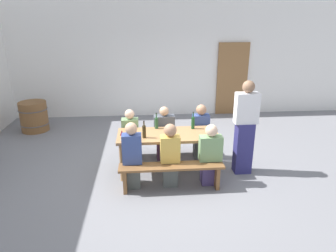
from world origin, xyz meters
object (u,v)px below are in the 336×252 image
seated_guest_far_0 (131,136)px  wine_glass_2 (133,135)px  wooden_door (232,79)px  standing_host (245,129)px  wine_bottle_0 (156,123)px  seated_guest_near_1 (170,156)px  seated_guest_far_2 (200,132)px  seated_guest_far_1 (164,135)px  wine_bottle_2 (144,131)px  seated_guest_near_0 (132,156)px  bench_near (171,171)px  wine_bottle_1 (193,122)px  bench_far (165,140)px  wine_glass_0 (122,133)px  tasting_table (168,138)px  wine_barrel (34,116)px  wine_glass_1 (209,126)px  seated_guest_near_2 (210,156)px

seated_guest_far_0 → wine_glass_2: bearing=5.4°
wooden_door → standing_host: (-0.81, -3.69, -0.20)m
wine_bottle_0 → standing_host: 1.65m
seated_guest_near_1 → seated_guest_far_2: seated_guest_far_2 is taller
seated_guest_near_1 → seated_guest_far_0: (-0.70, 1.07, -0.04)m
seated_guest_far_0 → seated_guest_far_1: 0.68m
wine_glass_2 → standing_host: bearing=3.5°
wine_bottle_2 → seated_guest_near_0: bearing=-119.5°
bench_near → seated_guest_far_0: (-0.71, 1.22, 0.16)m
wine_bottle_0 → wine_bottle_1: wine_bottle_1 is taller
bench_far → wine_glass_0: (-0.82, -0.94, 0.53)m
tasting_table → bench_far: tasting_table is taller
wine_barrel → wine_bottle_0: bearing=-35.6°
seated_guest_far_2 → tasting_table: bearing=-53.1°
tasting_table → wine_glass_0: 0.89m
wine_bottle_0 → seated_guest_far_0: size_ratio=0.29×
seated_guest_far_0 → wine_barrel: 3.18m
tasting_table → seated_guest_far_2: (0.71, 0.53, -0.11)m
tasting_table → wine_bottle_2: size_ratio=5.88×
wine_glass_0 → seated_guest_far_1: bearing=44.9°
wine_glass_2 → wine_glass_1: bearing=13.0°
bench_far → seated_guest_far_0: 0.75m
seated_guest_near_1 → seated_guest_far_2: 1.29m
seated_guest_near_2 → wine_barrel: (-3.91, 3.01, -0.14)m
wine_glass_1 → seated_guest_far_1: 1.00m
seated_guest_far_2 → wine_barrel: size_ratio=1.50×
tasting_table → wine_barrel: size_ratio=2.44×
seated_guest_far_2 → wine_barrel: (-3.94, 1.94, -0.17)m
wine_glass_1 → seated_guest_near_1: bearing=-144.0°
tasting_table → seated_guest_near_2: (0.68, -0.53, -0.15)m
seated_guest_far_1 → wine_glass_2: bearing=-36.1°
seated_guest_near_2 → wine_barrel: size_ratio=1.44×
bench_far → seated_guest_near_2: 1.41m
standing_host → wine_barrel: (-4.61, 2.65, -0.47)m
bench_far → wine_glass_1: 1.13m
tasting_table → seated_guest_near_0: bearing=-140.5°
bench_near → wine_glass_2: 0.90m
wine_bottle_0 → wine_glass_1: size_ratio=2.04×
wine_glass_1 → wine_glass_2: wine_glass_1 is taller
wine_bottle_2 → wine_barrel: size_ratio=0.41×
wine_bottle_0 → seated_guest_near_0: bearing=-118.3°
wine_glass_2 → seated_guest_far_2: seated_guest_far_2 is taller
seated_guest_far_0 → wine_bottle_1: bearing=76.1°
wine_bottle_0 → standing_host: (1.58, -0.47, -0.01)m
seated_guest_near_2 → seated_guest_far_1: (-0.71, 1.07, 0.00)m
bench_far → seated_guest_far_1: size_ratio=1.57×
wine_bottle_0 → standing_host: standing_host is taller
wine_glass_2 → seated_guest_far_1: seated_guest_far_1 is taller
seated_guest_near_0 → seated_guest_near_1: size_ratio=1.04×
tasting_table → seated_guest_near_0: size_ratio=1.59×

